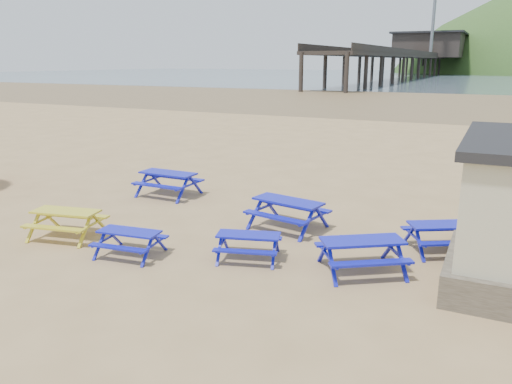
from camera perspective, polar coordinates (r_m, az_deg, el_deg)
The scene contains 11 objects.
ground at distance 14.39m, azimuth -7.19°, elevation -4.66°, with size 400.00×400.00×0.00m, color tan.
wet_sand at distance 66.91m, azimuth 19.76°, elevation 9.81°, with size 400.00×400.00×0.00m, color brown.
sea at distance 181.54m, azimuth 24.15°, elevation 11.98°, with size 400.00×400.00×0.00m, color #445662.
picnic_table_blue_a at distance 18.38m, azimuth -9.96°, elevation 0.92°, with size 2.07×1.67×0.86m.
picnic_table_blue_b at distance 14.57m, azimuth 3.66°, elevation -2.55°, with size 2.31×1.99×0.86m.
picnic_table_blue_c at distance 13.69m, azimuth 20.67°, elevation -4.89°, with size 2.26×2.13×0.75m.
picnic_table_blue_d at distance 12.97m, azimuth -14.21°, elevation -5.67°, with size 1.71×1.45×0.65m.
picnic_table_blue_e at distance 12.37m, azimuth -0.87°, elevation -6.23°, with size 1.84×1.64×0.65m.
picnic_table_blue_f at distance 11.87m, azimuth 11.99°, elevation -7.12°, with size 2.40×2.30×0.79m.
picnic_table_yellow at distance 14.80m, azimuth -20.80°, elevation -3.41°, with size 2.10×1.82×0.77m.
pier at distance 191.26m, azimuth 18.91°, elevation 14.17°, with size 24.00×220.00×39.29m.
Camera 1 is at (7.51, -11.32, 4.75)m, focal length 35.00 mm.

